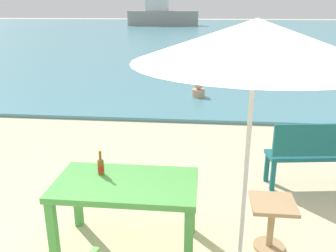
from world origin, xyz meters
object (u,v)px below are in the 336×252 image
at_px(beer_bottle_amber, 101,166).
at_px(boat_fishing_trawler, 162,16).
at_px(picnic_table_green, 126,192).
at_px(side_table_wood, 272,218).
at_px(swimmer_person, 198,91).
at_px(patio_umbrella, 256,41).
at_px(bench_teal_center, 314,151).

bearing_deg(beer_bottle_amber, boat_fishing_trawler, 95.78).
height_order(picnic_table_green, beer_bottle_amber, beer_bottle_amber).
xyz_separation_m(side_table_wood, swimmer_person, (-0.88, 6.07, -0.11)).
distance_m(picnic_table_green, boat_fishing_trawler, 38.36).
bearing_deg(patio_umbrella, side_table_wood, 23.68).
distance_m(bench_teal_center, swimmer_person, 4.96).
xyz_separation_m(patio_umbrella, bench_teal_center, (1.08, 1.53, -1.58)).
height_order(bench_teal_center, boat_fishing_trawler, boat_fishing_trawler).
relative_size(side_table_wood, swimmer_person, 1.32).
bearing_deg(side_table_wood, swimmer_person, 98.23).
relative_size(beer_bottle_amber, patio_umbrella, 0.12).
relative_size(side_table_wood, bench_teal_center, 0.44).
bearing_deg(bench_teal_center, beer_bottle_amber, -150.67).
height_order(patio_umbrella, boat_fishing_trawler, boat_fishing_trawler).
height_order(picnic_table_green, swimmer_person, picnic_table_green).
height_order(swimmer_person, boat_fishing_trawler, boat_fishing_trawler).
bearing_deg(boat_fishing_trawler, patio_umbrella, -82.12).
height_order(bench_teal_center, swimmer_person, bench_teal_center).
relative_size(picnic_table_green, swimmer_person, 3.41).
distance_m(beer_bottle_amber, boat_fishing_trawler, 38.19).
relative_size(beer_bottle_amber, boat_fishing_trawler, 0.03).
bearing_deg(beer_bottle_amber, swimmer_person, 81.95).
relative_size(beer_bottle_amber, swimmer_person, 0.65).
distance_m(beer_bottle_amber, patio_umbrella, 1.91).
relative_size(patio_umbrella, side_table_wood, 4.26).
bearing_deg(swimmer_person, patio_umbrella, -84.74).
bearing_deg(patio_umbrella, swimmer_person, 95.26).
height_order(side_table_wood, boat_fishing_trawler, boat_fishing_trawler).
distance_m(side_table_wood, bench_teal_center, 1.61).
distance_m(patio_umbrella, side_table_wood, 1.80).
bearing_deg(beer_bottle_amber, bench_teal_center, 29.33).
bearing_deg(swimmer_person, boat_fishing_trawler, 98.39).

